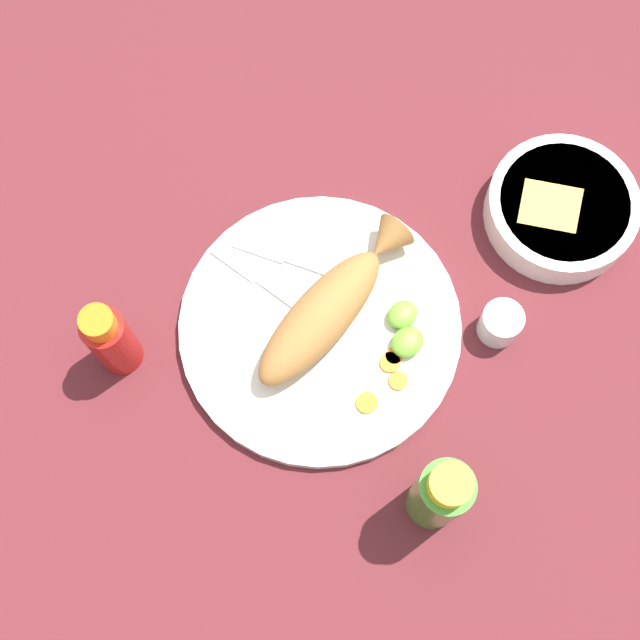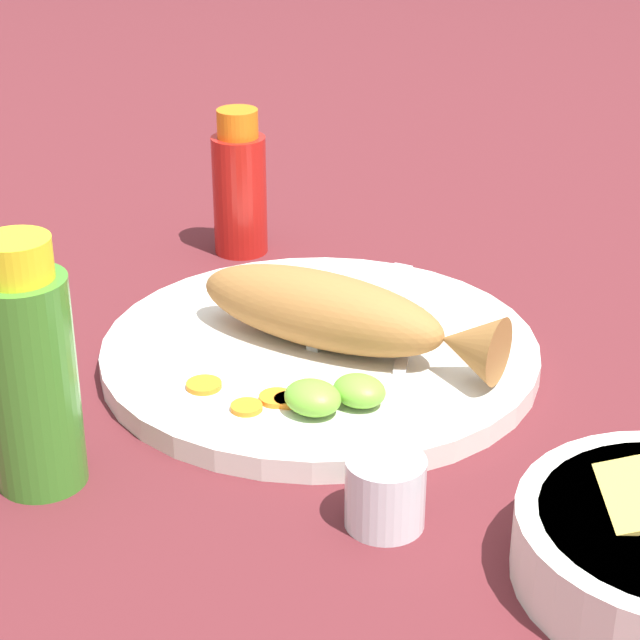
{
  "view_description": "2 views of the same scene",
  "coord_description": "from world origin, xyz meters",
  "px_view_note": "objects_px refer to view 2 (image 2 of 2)",
  "views": [
    {
      "loc": [
        0.23,
        0.24,
        1.06
      ],
      "look_at": [
        0.0,
        0.0,
        0.04
      ],
      "focal_mm": 50.0,
      "sensor_mm": 36.0,
      "label": 1
    },
    {
      "loc": [
        -0.48,
        0.67,
        0.44
      ],
      "look_at": [
        0.0,
        0.0,
        0.04
      ],
      "focal_mm": 65.0,
      "sensor_mm": 36.0,
      "label": 2
    }
  ],
  "objects_px": {
    "fork_far": "(412,313)",
    "hot_sauce_bottle_green": "(31,372)",
    "fork_near": "(368,299)",
    "salt_cup": "(385,496)",
    "main_plate": "(320,353)",
    "fried_fish": "(339,314)",
    "hot_sauce_bottle_red": "(240,187)"
  },
  "relations": [
    {
      "from": "main_plate",
      "to": "fork_far",
      "type": "relative_size",
      "value": 2.02
    },
    {
      "from": "fried_fish",
      "to": "fork_far",
      "type": "xyz_separation_m",
      "value": [
        -0.02,
        -0.08,
        -0.03
      ]
    },
    {
      "from": "hot_sauce_bottle_red",
      "to": "fried_fish",
      "type": "bearing_deg",
      "value": 146.35
    },
    {
      "from": "hot_sauce_bottle_red",
      "to": "salt_cup",
      "type": "bearing_deg",
      "value": 140.23
    },
    {
      "from": "fork_far",
      "to": "hot_sauce_bottle_green",
      "type": "bearing_deg",
      "value": 139.0
    },
    {
      "from": "main_plate",
      "to": "fork_near",
      "type": "bearing_deg",
      "value": -81.85
    },
    {
      "from": "fork_near",
      "to": "hot_sauce_bottle_red",
      "type": "height_order",
      "value": "hot_sauce_bottle_red"
    },
    {
      "from": "fork_far",
      "to": "salt_cup",
      "type": "relative_size",
      "value": 3.37
    },
    {
      "from": "hot_sauce_bottle_green",
      "to": "salt_cup",
      "type": "height_order",
      "value": "hot_sauce_bottle_green"
    },
    {
      "from": "main_plate",
      "to": "hot_sauce_bottle_green",
      "type": "xyz_separation_m",
      "value": [
        0.05,
        0.24,
        0.07
      ]
    },
    {
      "from": "fried_fish",
      "to": "salt_cup",
      "type": "relative_size",
      "value": 5.1
    },
    {
      "from": "main_plate",
      "to": "fork_near",
      "type": "relative_size",
      "value": 1.88
    },
    {
      "from": "main_plate",
      "to": "hot_sauce_bottle_green",
      "type": "relative_size",
      "value": 1.99
    },
    {
      "from": "hot_sauce_bottle_green",
      "to": "fried_fish",
      "type": "bearing_deg",
      "value": -106.08
    },
    {
      "from": "fork_near",
      "to": "salt_cup",
      "type": "relative_size",
      "value": 3.61
    },
    {
      "from": "fork_near",
      "to": "hot_sauce_bottle_green",
      "type": "relative_size",
      "value": 1.06
    },
    {
      "from": "fork_far",
      "to": "hot_sauce_bottle_green",
      "type": "xyz_separation_m",
      "value": [
        0.09,
        0.33,
        0.06
      ]
    },
    {
      "from": "main_plate",
      "to": "fried_fish",
      "type": "xyz_separation_m",
      "value": [
        -0.02,
        -0.0,
        0.04
      ]
    },
    {
      "from": "fork_near",
      "to": "salt_cup",
      "type": "distance_m",
      "value": 0.3
    },
    {
      "from": "fork_near",
      "to": "fork_far",
      "type": "relative_size",
      "value": 1.07
    },
    {
      "from": "fried_fish",
      "to": "hot_sauce_bottle_red",
      "type": "xyz_separation_m",
      "value": [
        0.22,
        -0.14,
        0.02
      ]
    },
    {
      "from": "fork_near",
      "to": "hot_sauce_bottle_red",
      "type": "xyz_separation_m",
      "value": [
        0.19,
        -0.06,
        0.05
      ]
    },
    {
      "from": "hot_sauce_bottle_green",
      "to": "main_plate",
      "type": "bearing_deg",
      "value": -102.53
    },
    {
      "from": "hot_sauce_bottle_red",
      "to": "hot_sauce_bottle_green",
      "type": "distance_m",
      "value": 0.42
    },
    {
      "from": "hot_sauce_bottle_red",
      "to": "salt_cup",
      "type": "height_order",
      "value": "hot_sauce_bottle_red"
    },
    {
      "from": "hot_sauce_bottle_green",
      "to": "salt_cup",
      "type": "relative_size",
      "value": 3.42
    },
    {
      "from": "fork_far",
      "to": "hot_sauce_bottle_green",
      "type": "distance_m",
      "value": 0.35
    },
    {
      "from": "hot_sauce_bottle_green",
      "to": "fork_far",
      "type": "bearing_deg",
      "value": -104.95
    },
    {
      "from": "fried_fish",
      "to": "fork_near",
      "type": "height_order",
      "value": "fried_fish"
    },
    {
      "from": "fork_near",
      "to": "salt_cup",
      "type": "xyz_separation_m",
      "value": [
        -0.17,
        0.24,
        0.0
      ]
    },
    {
      "from": "salt_cup",
      "to": "hot_sauce_bottle_green",
      "type": "bearing_deg",
      "value": 23.27
    },
    {
      "from": "fork_near",
      "to": "hot_sauce_bottle_red",
      "type": "relative_size",
      "value": 1.3
    }
  ]
}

